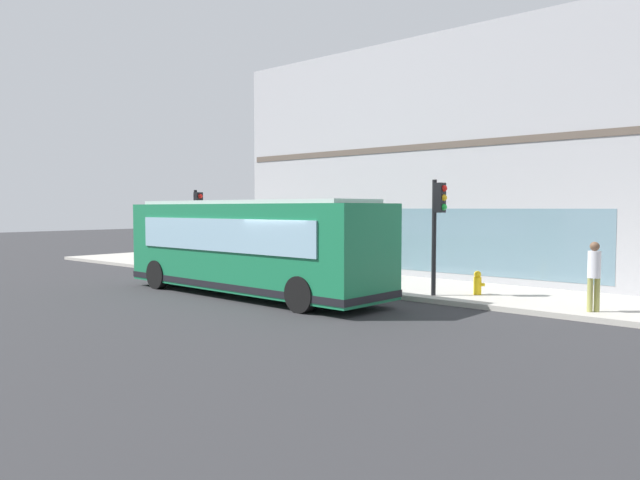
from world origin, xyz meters
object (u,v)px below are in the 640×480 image
at_px(city_bus_nearside, 250,247).
at_px(fire_hydrant, 478,283).
at_px(pedestrian_near_building_entrance, 594,271).
at_px(traffic_light_near_corner, 438,215).
at_px(traffic_light_down_block, 198,214).
at_px(pedestrian_near_hydrant, 319,248).
at_px(newspaper_vending_box, 373,267).

height_order(city_bus_nearside, fire_hydrant, city_bus_nearside).
bearing_deg(fire_hydrant, pedestrian_near_building_entrance, -103.29).
bearing_deg(traffic_light_near_corner, city_bus_nearside, 120.19).
relative_size(traffic_light_down_block, fire_hydrant, 4.65).
xyz_separation_m(traffic_light_down_block, fire_hydrant, (1.24, -12.21, -2.04)).
bearing_deg(traffic_light_near_corner, pedestrian_near_building_entrance, -88.07).
bearing_deg(fire_hydrant, traffic_light_near_corner, 139.80).
height_order(fire_hydrant, pedestrian_near_building_entrance, pedestrian_near_building_entrance).
bearing_deg(city_bus_nearside, fire_hydrant, -56.30).
bearing_deg(traffic_light_near_corner, fire_hydrant, -40.20).
xyz_separation_m(city_bus_nearside, pedestrian_near_building_entrance, (3.13, -9.57, -0.35)).
height_order(traffic_light_down_block, pedestrian_near_hydrant, traffic_light_down_block).
distance_m(pedestrian_near_hydrant, pedestrian_near_building_entrance, 11.08).
bearing_deg(fire_hydrant, traffic_light_down_block, 95.80).
bearing_deg(pedestrian_near_building_entrance, fire_hydrant, 76.71).
xyz_separation_m(city_bus_nearside, fire_hydrant, (3.98, -5.97, -1.04)).
bearing_deg(pedestrian_near_building_entrance, city_bus_nearside, 108.14).
bearing_deg(pedestrian_near_building_entrance, traffic_light_near_corner, 91.93).
distance_m(city_bus_nearside, fire_hydrant, 7.25).
bearing_deg(newspaper_vending_box, pedestrian_near_hydrant, 93.99).
xyz_separation_m(traffic_light_near_corner, newspaper_vending_box, (2.17, 3.92, -2.01)).
bearing_deg(city_bus_nearside, newspaper_vending_box, -13.23).
xyz_separation_m(traffic_light_down_block, pedestrian_near_building_entrance, (0.39, -15.81, -1.35)).
distance_m(traffic_light_down_block, newspaper_vending_box, 8.07).
bearing_deg(city_bus_nearside, traffic_light_down_block, 66.29).
xyz_separation_m(fire_hydrant, newspaper_vending_box, (1.17, 4.76, 0.09)).
xyz_separation_m(pedestrian_near_building_entrance, newspaper_vending_box, (2.02, 8.35, -0.60)).
distance_m(traffic_light_near_corner, pedestrian_near_building_entrance, 4.66).
xyz_separation_m(traffic_light_down_block, pedestrian_near_hydrant, (2.24, -4.88, -1.35)).
bearing_deg(fire_hydrant, pedestrian_near_hydrant, 82.28).
relative_size(pedestrian_near_hydrant, newspaper_vending_box, 2.01).
bearing_deg(pedestrian_near_hydrant, traffic_light_down_block, 114.61).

